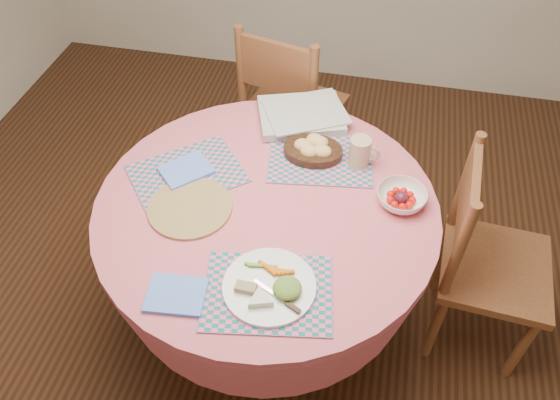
{
  "coord_description": "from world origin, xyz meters",
  "views": [
    {
      "loc": [
        0.33,
        -1.29,
        2.18
      ],
      "look_at": [
        0.05,
        0.0,
        0.78
      ],
      "focal_mm": 35.0,
      "sensor_mm": 36.0,
      "label": 1
    }
  ],
  "objects_px": {
    "fruit_bowl": "(401,198)",
    "latte_mug": "(360,152)",
    "bread_bowl": "(313,148)",
    "dinner_plate": "(271,286)",
    "dining_table": "(267,238)",
    "chair_back": "(289,107)",
    "chair_right": "(484,258)",
    "wicker_trivet": "(190,208)"
  },
  "relations": [
    {
      "from": "dining_table",
      "to": "wicker_trivet",
      "type": "relative_size",
      "value": 4.13
    },
    {
      "from": "wicker_trivet",
      "to": "latte_mug",
      "type": "distance_m",
      "value": 0.66
    },
    {
      "from": "dinner_plate",
      "to": "latte_mug",
      "type": "relative_size",
      "value": 2.49
    },
    {
      "from": "dining_table",
      "to": "chair_right",
      "type": "distance_m",
      "value": 0.84
    },
    {
      "from": "latte_mug",
      "to": "dining_table",
      "type": "bearing_deg",
      "value": -137.47
    },
    {
      "from": "chair_back",
      "to": "latte_mug",
      "type": "xyz_separation_m",
      "value": [
        0.4,
        -0.62,
        0.31
      ]
    },
    {
      "from": "dinner_plate",
      "to": "latte_mug",
      "type": "xyz_separation_m",
      "value": [
        0.2,
        0.63,
        0.04
      ]
    },
    {
      "from": "dining_table",
      "to": "latte_mug",
      "type": "xyz_separation_m",
      "value": [
        0.3,
        0.27,
        0.26
      ]
    },
    {
      "from": "latte_mug",
      "to": "chair_right",
      "type": "bearing_deg",
      "value": -14.97
    },
    {
      "from": "wicker_trivet",
      "to": "fruit_bowl",
      "type": "height_order",
      "value": "fruit_bowl"
    },
    {
      "from": "dining_table",
      "to": "latte_mug",
      "type": "height_order",
      "value": "latte_mug"
    },
    {
      "from": "dinner_plate",
      "to": "latte_mug",
      "type": "bearing_deg",
      "value": 72.37
    },
    {
      "from": "latte_mug",
      "to": "dinner_plate",
      "type": "bearing_deg",
      "value": -107.63
    },
    {
      "from": "chair_back",
      "to": "dining_table",
      "type": "bearing_deg",
      "value": 110.99
    },
    {
      "from": "chair_back",
      "to": "dinner_plate",
      "type": "bearing_deg",
      "value": 113.66
    },
    {
      "from": "chair_back",
      "to": "wicker_trivet",
      "type": "height_order",
      "value": "chair_back"
    },
    {
      "from": "chair_back",
      "to": "fruit_bowl",
      "type": "relative_size",
      "value": 5.23
    },
    {
      "from": "dining_table",
      "to": "fruit_bowl",
      "type": "xyz_separation_m",
      "value": [
        0.47,
        0.1,
        0.22
      ]
    },
    {
      "from": "chair_right",
      "to": "chair_back",
      "type": "xyz_separation_m",
      "value": [
        -0.93,
        0.76,
        0.02
      ]
    },
    {
      "from": "fruit_bowl",
      "to": "wicker_trivet",
      "type": "bearing_deg",
      "value": -165.67
    },
    {
      "from": "fruit_bowl",
      "to": "latte_mug",
      "type": "bearing_deg",
      "value": 134.91
    },
    {
      "from": "dining_table",
      "to": "wicker_trivet",
      "type": "bearing_deg",
      "value": -162.58
    },
    {
      "from": "dinner_plate",
      "to": "bread_bowl",
      "type": "xyz_separation_m",
      "value": [
        0.02,
        0.65,
        0.02
      ]
    },
    {
      "from": "dining_table",
      "to": "chair_back",
      "type": "height_order",
      "value": "chair_back"
    },
    {
      "from": "dining_table",
      "to": "chair_right",
      "type": "height_order",
      "value": "chair_right"
    },
    {
      "from": "bread_bowl",
      "to": "dining_table",
      "type": "bearing_deg",
      "value": -112.31
    },
    {
      "from": "dining_table",
      "to": "latte_mug",
      "type": "distance_m",
      "value": 0.48
    },
    {
      "from": "wicker_trivet",
      "to": "dinner_plate",
      "type": "distance_m",
      "value": 0.45
    },
    {
      "from": "chair_right",
      "to": "dinner_plate",
      "type": "relative_size",
      "value": 3.2
    },
    {
      "from": "dinner_plate",
      "to": "fruit_bowl",
      "type": "bearing_deg",
      "value": 51.3
    },
    {
      "from": "bread_bowl",
      "to": "fruit_bowl",
      "type": "height_order",
      "value": "bread_bowl"
    },
    {
      "from": "latte_mug",
      "to": "bread_bowl",
      "type": "bearing_deg",
      "value": 175.22
    },
    {
      "from": "dinner_plate",
      "to": "bread_bowl",
      "type": "distance_m",
      "value": 0.65
    },
    {
      "from": "chair_back",
      "to": "bread_bowl",
      "type": "relative_size",
      "value": 4.23
    },
    {
      "from": "dinner_plate",
      "to": "latte_mug",
      "type": "height_order",
      "value": "latte_mug"
    },
    {
      "from": "wicker_trivet",
      "to": "latte_mug",
      "type": "bearing_deg",
      "value": 32.5
    },
    {
      "from": "wicker_trivet",
      "to": "chair_right",
      "type": "bearing_deg",
      "value": 11.09
    },
    {
      "from": "latte_mug",
      "to": "wicker_trivet",
      "type": "bearing_deg",
      "value": -147.5
    },
    {
      "from": "bread_bowl",
      "to": "latte_mug",
      "type": "relative_size",
      "value": 1.96
    },
    {
      "from": "dinner_plate",
      "to": "wicker_trivet",
      "type": "bearing_deg",
      "value": 142.35
    },
    {
      "from": "latte_mug",
      "to": "fruit_bowl",
      "type": "height_order",
      "value": "latte_mug"
    },
    {
      "from": "dining_table",
      "to": "bread_bowl",
      "type": "relative_size",
      "value": 5.39
    }
  ]
}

